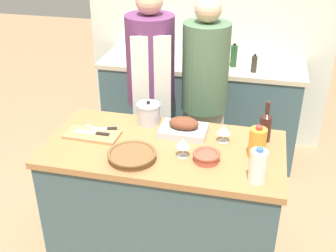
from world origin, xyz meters
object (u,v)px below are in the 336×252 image
at_px(juice_jug, 257,143).
at_px(person_cook_guest, 204,94).
at_px(mixing_bowl, 206,156).
at_px(wine_bottle_green, 266,126).
at_px(wicker_basket, 132,155).
at_px(roasting_pan, 184,128).
at_px(knife_chef, 93,133).
at_px(person_cook_aproned, 151,87).
at_px(milk_jug, 258,166).
at_px(condiment_bottle_extra, 254,64).
at_px(stock_pot, 149,113).
at_px(wine_glass_left, 224,130).
at_px(condiment_bottle_short, 234,56).
at_px(cutting_board, 92,135).
at_px(wine_glass_right, 183,144).
at_px(knife_bread, 105,129).
at_px(knife_paring, 97,130).
at_px(condiment_bottle_tall, 192,50).

bearing_deg(juice_jug, person_cook_guest, 118.54).
relative_size(mixing_bowl, wine_bottle_green, 0.61).
bearing_deg(wicker_basket, roasting_pan, 57.94).
height_order(wicker_basket, knife_chef, wicker_basket).
relative_size(wicker_basket, person_cook_aproned, 0.17).
bearing_deg(wicker_basket, knife_chef, 146.86).
bearing_deg(knife_chef, milk_jug, -13.84).
xyz_separation_m(condiment_bottle_extra, person_cook_aproned, (-0.75, -0.52, -0.07)).
height_order(stock_pot, condiment_bottle_extra, condiment_bottle_extra).
distance_m(juice_jug, wine_glass_left, 0.24).
height_order(condiment_bottle_short, condiment_bottle_extra, condiment_bottle_short).
distance_m(wine_bottle_green, knife_chef, 1.06).
bearing_deg(person_cook_guest, knife_chef, -148.95).
height_order(cutting_board, wine_glass_right, wine_glass_right).
xyz_separation_m(wine_bottle_green, knife_bread, (-0.99, -0.12, -0.08)).
xyz_separation_m(condiment_bottle_short, condiment_bottle_extra, (0.18, -0.09, -0.02)).
height_order(juice_jug, knife_paring, juice_jug).
distance_m(condiment_bottle_short, person_cook_guest, 0.62).
relative_size(milk_jug, condiment_bottle_extra, 1.28).
xyz_separation_m(wine_glass_left, person_cook_aproned, (-0.63, 0.62, -0.04)).
bearing_deg(juice_jug, milk_jug, -86.75).
xyz_separation_m(wine_glass_left, condiment_bottle_extra, (0.12, 1.14, 0.02)).
bearing_deg(wine_glass_right, milk_jug, -18.57).
distance_m(juice_jug, knife_paring, 1.02).
height_order(knife_chef, condiment_bottle_extra, condiment_bottle_extra).
bearing_deg(wine_glass_right, knife_bread, 162.09).
bearing_deg(condiment_bottle_extra, person_cook_guest, -124.33).
xyz_separation_m(juice_jug, wine_glass_left, (-0.20, 0.13, -0.01)).
relative_size(wine_bottle_green, condiment_bottle_extra, 1.68).
relative_size(stock_pot, condiment_bottle_extra, 1.03).
xyz_separation_m(roasting_pan, knife_chef, (-0.55, -0.15, -0.02)).
bearing_deg(knife_paring, milk_jug, -17.70).
bearing_deg(wine_glass_right, knife_chef, 169.71).
height_order(condiment_bottle_tall, person_cook_aproned, person_cook_aproned).
bearing_deg(wine_glass_left, condiment_bottle_short, 92.75).
bearing_deg(person_cook_aproned, mixing_bowl, -74.13).
height_order(knife_bread, person_cook_aproned, person_cook_aproned).
relative_size(mixing_bowl, person_cook_aproned, 0.10).
distance_m(cutting_board, stock_pot, 0.40).
height_order(milk_jug, wine_glass_left, milk_jug).
distance_m(wine_bottle_green, wine_glass_left, 0.25).
distance_m(juice_jug, condiment_bottle_extra, 1.27).
xyz_separation_m(cutting_board, wine_bottle_green, (1.05, 0.19, 0.09)).
relative_size(juice_jug, wine_glass_left, 1.75).
height_order(juice_jug, person_cook_aproned, person_cook_aproned).
relative_size(milk_jug, wine_glass_left, 1.77).
distance_m(wicker_basket, knife_chef, 0.38).
bearing_deg(knife_chef, knife_bread, 52.32).
xyz_separation_m(wine_bottle_green, person_cook_aproned, (-0.87, 0.55, -0.06)).
distance_m(juice_jug, person_cook_aproned, 1.12).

